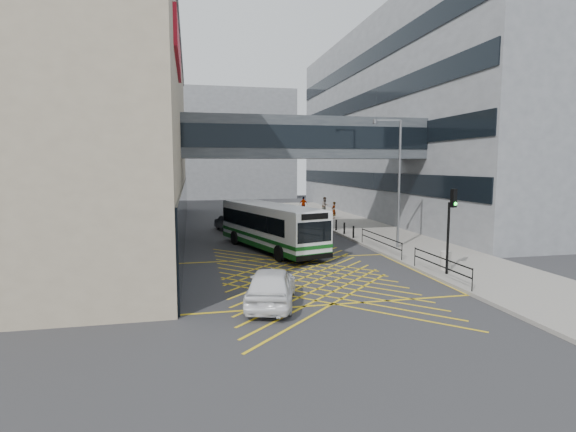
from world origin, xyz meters
TOP-DOWN VIEW (x-y plane):
  - ground at (0.00, 0.00)m, footprint 120.00×120.00m
  - building_whsmith at (-17.98, 16.00)m, footprint 24.17×42.00m
  - building_right at (23.98, 24.00)m, footprint 24.09×44.00m
  - building_far at (-2.00, 60.00)m, footprint 28.00×16.00m
  - skybridge at (3.00, 12.00)m, footprint 20.00×4.10m
  - pavement at (9.00, 15.00)m, footprint 6.00×54.00m
  - box_junction at (0.00, 0.00)m, footprint 12.00×9.00m
  - bus at (-0.46, 7.53)m, footprint 5.49×10.83m
  - car_white at (-2.42, -4.00)m, footprint 3.22×5.24m
  - car_dark at (-2.36, 16.92)m, footprint 2.57×4.48m
  - car_silver at (2.81, 13.41)m, footprint 2.89×4.81m
  - traffic_light at (6.88, -1.56)m, footprint 0.34×0.50m
  - street_lamp at (7.56, 5.87)m, footprint 1.86×0.66m
  - litter_bin at (7.30, -0.59)m, footprint 0.55×0.55m
  - kerb_railings at (6.15, 1.78)m, footprint 0.05×12.54m
  - bollards at (6.25, 15.00)m, footprint 0.14×10.14m
  - pedestrian_a at (8.63, 22.00)m, footprint 0.82×0.80m
  - pedestrian_b at (9.05, 26.34)m, footprint 1.03×0.78m
  - pedestrian_c at (7.32, 29.17)m, footprint 1.12×0.96m

SIDE VIEW (x-z plane):
  - ground at x=0.00m, z-range 0.00..0.00m
  - box_junction at x=0.00m, z-range 0.00..0.01m
  - pavement at x=9.00m, z-range 0.00..0.16m
  - bollards at x=6.25m, z-range 0.16..1.06m
  - litter_bin at x=7.30m, z-range 0.16..1.10m
  - car_dark at x=-2.36m, z-range 0.00..1.32m
  - car_silver at x=2.81m, z-range 0.00..1.40m
  - car_white at x=-2.42m, z-range 0.00..1.55m
  - kerb_railings at x=6.15m, z-range 0.38..1.38m
  - pedestrian_a at x=8.63m, z-range 0.16..1.84m
  - pedestrian_c at x=7.32m, z-range 0.16..1.88m
  - pedestrian_b at x=9.05m, z-range 0.16..2.02m
  - bus at x=-0.46m, z-range 0.11..3.08m
  - traffic_light at x=6.88m, z-range 0.79..4.99m
  - street_lamp at x=7.56m, z-range 0.73..8.98m
  - skybridge at x=3.00m, z-range 6.00..9.00m
  - building_whsmith at x=-17.98m, z-range 0.00..16.00m
  - building_far at x=-2.00m, z-range 0.00..18.00m
  - building_right at x=23.98m, z-range 0.00..20.00m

